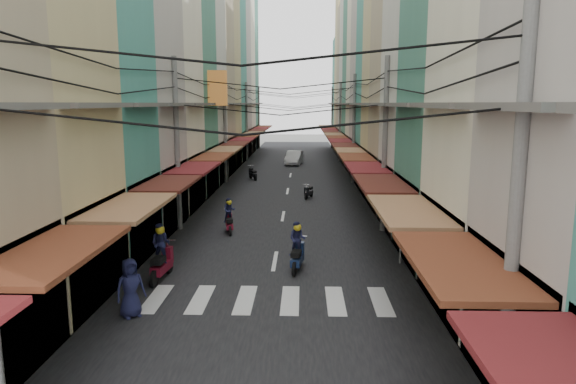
% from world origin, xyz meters
% --- Properties ---
extents(ground, '(160.00, 160.00, 0.00)m').
position_xyz_m(ground, '(0.00, 0.00, 0.00)').
color(ground, slate).
rests_on(ground, ground).
extents(road, '(10.00, 80.00, 0.02)m').
position_xyz_m(road, '(0.00, 20.00, 0.01)').
color(road, black).
rests_on(road, ground).
extents(sidewalk_left, '(3.00, 80.00, 0.06)m').
position_xyz_m(sidewalk_left, '(-6.50, 20.00, 0.03)').
color(sidewalk_left, slate).
rests_on(sidewalk_left, ground).
extents(sidewalk_right, '(3.00, 80.00, 0.06)m').
position_xyz_m(sidewalk_right, '(6.50, 20.00, 0.03)').
color(sidewalk_right, slate).
rests_on(sidewalk_right, ground).
extents(crosswalk, '(7.55, 2.40, 0.01)m').
position_xyz_m(crosswalk, '(-0.00, -6.00, 0.03)').
color(crosswalk, silver).
rests_on(crosswalk, ground).
extents(building_row_left, '(7.80, 67.67, 23.70)m').
position_xyz_m(building_row_left, '(-7.92, 16.56, 9.78)').
color(building_row_left, beige).
rests_on(building_row_left, ground).
extents(building_row_right, '(7.80, 68.98, 22.59)m').
position_xyz_m(building_row_right, '(7.92, 16.45, 9.41)').
color(building_row_right, teal).
rests_on(building_row_right, ground).
extents(utility_poles, '(10.20, 66.13, 8.20)m').
position_xyz_m(utility_poles, '(0.00, 15.01, 6.59)').
color(utility_poles, slate).
rests_on(utility_poles, ground).
extents(white_car, '(4.96, 2.39, 1.69)m').
position_xyz_m(white_car, '(0.17, 29.76, 0.00)').
color(white_car, '#B9BABE').
rests_on(white_car, ground).
extents(bicycle, '(1.67, 0.87, 1.10)m').
position_xyz_m(bicycle, '(7.50, 2.51, 0.00)').
color(bicycle, black).
rests_on(bicycle, ground).
extents(moving_scooters, '(5.69, 25.44, 1.98)m').
position_xyz_m(moving_scooters, '(-1.74, 1.23, 0.54)').
color(moving_scooters, black).
rests_on(moving_scooters, ground).
extents(parked_scooters, '(13.31, 13.60, 1.02)m').
position_xyz_m(parked_scooters, '(4.92, -4.48, 0.47)').
color(parked_scooters, black).
rests_on(parked_scooters, ground).
extents(pedestrians, '(13.28, 24.18, 2.23)m').
position_xyz_m(pedestrians, '(-4.39, 3.09, 1.05)').
color(pedestrians, black).
rests_on(pedestrians, ground).
extents(market_umbrella, '(2.19, 2.19, 2.31)m').
position_xyz_m(market_umbrella, '(6.76, -2.63, 2.03)').
color(market_umbrella, '#B2B2B7').
rests_on(market_umbrella, ground).
extents(traffic_sign, '(0.10, 0.62, 2.82)m').
position_xyz_m(traffic_sign, '(4.78, -2.13, 2.04)').
color(traffic_sign, slate).
rests_on(traffic_sign, ground).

